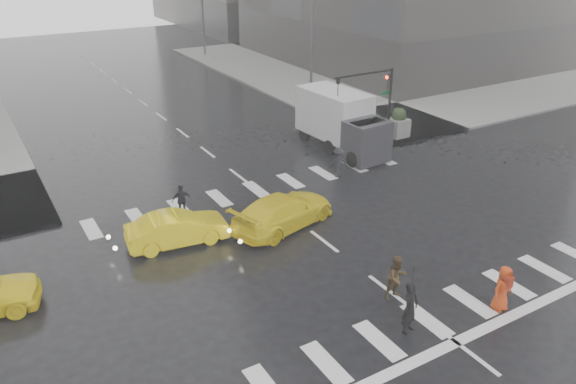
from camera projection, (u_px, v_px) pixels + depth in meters
ground at (324, 241)px, 23.11m from camera, size 120.00×120.00×0.00m
sidewalk_ne at (401, 87)px, 45.77m from camera, size 35.00×35.00×0.15m
road_markings at (324, 241)px, 23.11m from camera, size 18.00×48.00×0.01m
traffic_signal_pole at (377, 92)px, 32.17m from camera, size 4.45×0.42×4.50m
street_lamp_near at (310, 34)px, 40.09m from camera, size 2.15×0.22×9.00m
street_lamp_far at (201, 5)px, 55.66m from camera, size 2.15×0.22×9.00m
planter_west at (345, 134)px, 32.33m from camera, size 1.10×1.10×1.80m
planter_mid at (372, 128)px, 33.26m from camera, size 1.10×1.10×1.80m
planter_east at (398, 123)px, 34.19m from camera, size 1.10×1.10×1.80m
pedestrian_black at (412, 290)px, 17.27m from camera, size 1.22×1.23×2.43m
pedestrian_brown at (397, 278)px, 19.23m from camera, size 0.82×0.66×1.63m
pedestrian_orange at (503, 288)px, 18.64m from camera, size 0.81×0.53×1.63m
pedestrian_far_a at (182, 200)px, 24.93m from camera, size 0.96×0.68×1.50m
pedestrian_far_b at (338, 162)px, 28.86m from camera, size 1.18×1.06×1.61m
taxi_mid at (178, 229)px, 22.67m from camera, size 4.25×1.91×1.35m
taxi_rear at (283, 211)px, 24.00m from camera, size 4.82×3.17×1.45m
box_truck at (342, 121)px, 32.05m from camera, size 2.35×6.26×3.32m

